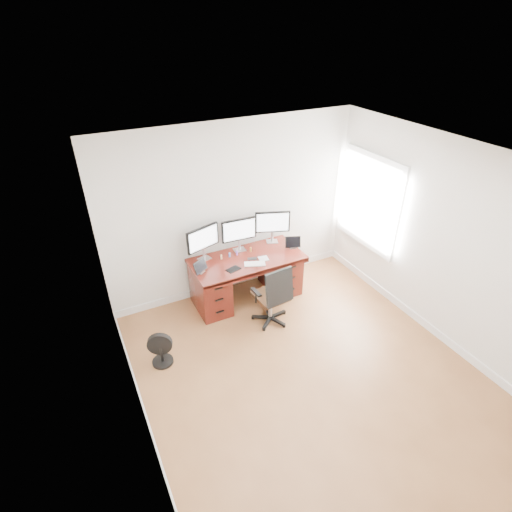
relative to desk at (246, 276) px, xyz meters
name	(u,v)px	position (x,y,z in m)	size (l,w,h in m)	color
ground	(310,376)	(0.00, -1.83, -0.40)	(4.50, 4.50, 0.00)	brown
back_wall	(234,210)	(0.00, 0.42, 0.95)	(4.00, 0.10, 2.70)	white
right_wall	(442,243)	(2.00, -1.72, 0.95)	(0.10, 4.50, 2.70)	white
desk	(246,276)	(0.00, 0.00, 0.00)	(1.70, 0.80, 0.75)	#4C160F
office_chair	(272,304)	(0.07, -0.71, -0.08)	(0.57, 0.56, 0.97)	black
floor_fan	(161,350)	(-1.59, -0.77, -0.17)	(0.32, 0.27, 0.47)	black
monitor_left	(203,239)	(-0.58, 0.24, 0.68)	(0.54, 0.20, 0.53)	silver
monitor_center	(239,231)	(0.00, 0.24, 0.68)	(0.55, 0.15, 0.53)	silver
monitor_right	(273,223)	(0.58, 0.24, 0.68)	(0.53, 0.23, 0.53)	silver
tablet_left	(201,267)	(-0.75, -0.08, 0.43)	(0.24, 0.18, 0.19)	silver
tablet_right	(293,243)	(0.78, -0.08, 0.43)	(0.25, 0.15, 0.19)	silver
keyboard	(255,264)	(0.03, -0.24, 0.36)	(0.31, 0.13, 0.01)	silver
trackpad	(264,259)	(0.21, -0.16, 0.35)	(0.14, 0.14, 0.01)	silver
drawing_tablet	(233,269)	(-0.31, -0.22, 0.35)	(0.20, 0.12, 0.01)	black
phone	(252,259)	(0.06, -0.09, 0.35)	(0.14, 0.07, 0.01)	black
figurine_yellow	(221,257)	(-0.35, 0.12, 0.39)	(0.03, 0.03, 0.08)	#E4B777
figurine_blue	(230,254)	(-0.22, 0.12, 0.39)	(0.03, 0.03, 0.08)	#598AE2
figurine_purple	(237,253)	(-0.10, 0.12, 0.39)	(0.03, 0.03, 0.08)	#A157DD
figurine_orange	(251,249)	(0.14, 0.12, 0.39)	(0.03, 0.03, 0.08)	#EEA74A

